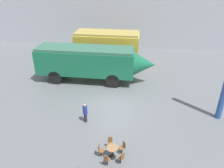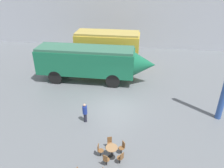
% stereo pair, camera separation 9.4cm
% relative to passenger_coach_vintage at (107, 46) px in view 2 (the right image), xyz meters
% --- Properties ---
extents(ground_plane, '(80.00, 80.00, 0.00)m').
position_rel_passenger_coach_vintage_xyz_m(ground_plane, '(2.00, -8.87, -2.28)').
color(ground_plane, slate).
extents(backdrop_wall, '(44.00, 0.15, 9.00)m').
position_rel_passenger_coach_vintage_xyz_m(backdrop_wall, '(2.00, 7.07, 2.22)').
color(backdrop_wall, '#B2B7C1').
rests_on(backdrop_wall, ground_plane).
extents(passenger_coach_vintage, '(7.16, 2.87, 3.92)m').
position_rel_passenger_coach_vintage_xyz_m(passenger_coach_vintage, '(0.00, 0.00, 0.00)').
color(passenger_coach_vintage, gold).
rests_on(passenger_coach_vintage, ground_plane).
extents(streamlined_locomotive, '(11.52, 2.65, 3.48)m').
position_rel_passenger_coach_vintage_xyz_m(streamlined_locomotive, '(-0.72, -4.35, -0.14)').
color(streamlined_locomotive, '#196B47').
rests_on(streamlined_locomotive, ground_plane).
extents(cafe_table_mid, '(0.73, 0.73, 0.78)m').
position_rel_passenger_coach_vintage_xyz_m(cafe_table_mid, '(2.51, -14.29, -1.71)').
color(cafe_table_mid, black).
rests_on(cafe_table_mid, ground_plane).
extents(cafe_chair_3, '(0.40, 0.40, 0.87)m').
position_rel_passenger_coach_vintage_xyz_m(cafe_chair_3, '(3.12, -13.86, -1.78)').
color(cafe_chair_3, black).
rests_on(cafe_chair_3, ground_plane).
extents(cafe_chair_4, '(0.37, 0.39, 0.87)m').
position_rel_passenger_coach_vintage_xyz_m(cafe_chair_4, '(2.29, -13.59, -1.78)').
color(cafe_chair_4, black).
rests_on(cafe_chair_4, ground_plane).
extents(cafe_chair_5, '(0.36, 0.36, 0.87)m').
position_rel_passenger_coach_vintage_xyz_m(cafe_chair_5, '(1.78, -14.29, -1.78)').
color(cafe_chair_5, black).
rests_on(cafe_chair_5, ground_plane).
extents(cafe_chair_6, '(0.37, 0.39, 0.87)m').
position_rel_passenger_coach_vintage_xyz_m(cafe_chair_6, '(2.28, -14.99, -1.78)').
color(cafe_chair_6, black).
rests_on(cafe_chair_6, ground_plane).
extents(cafe_chair_7, '(0.40, 0.40, 0.87)m').
position_rel_passenger_coach_vintage_xyz_m(cafe_chair_7, '(3.11, -14.73, -1.78)').
color(cafe_chair_7, black).
rests_on(cafe_chair_7, ground_plane).
extents(visitor_person, '(0.34, 0.34, 1.56)m').
position_rel_passenger_coach_vintage_xyz_m(visitor_person, '(0.08, -11.09, -1.45)').
color(visitor_person, '#262633').
rests_on(visitor_person, ground_plane).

